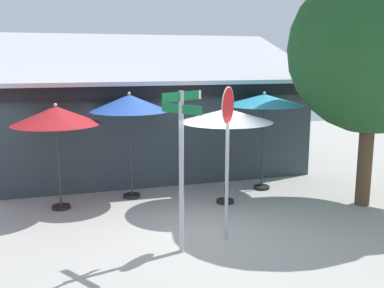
% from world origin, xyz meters
% --- Properties ---
extents(ground_plane, '(28.00, 28.00, 0.10)m').
position_xyz_m(ground_plane, '(0.00, 0.00, -0.05)').
color(ground_plane, '#ADA8A0').
extents(cafe_building, '(9.64, 4.76, 4.45)m').
position_xyz_m(cafe_building, '(-0.21, 5.34, 1.65)').
color(cafe_building, '#333D42').
rests_on(cafe_building, ground).
extents(street_sign_post, '(0.86, 0.81, 3.03)m').
position_xyz_m(street_sign_post, '(-0.95, -1.10, 1.87)').
color(street_sign_post, '#A8AAB2').
rests_on(street_sign_post, ground).
extents(stop_sign, '(0.47, 0.58, 3.07)m').
position_xyz_m(stop_sign, '(0.06, -0.77, 2.11)').
color(stop_sign, '#A8AAB2').
rests_on(stop_sign, ground).
extents(patio_umbrella_crimson_left, '(2.07, 2.07, 2.57)m').
position_xyz_m(patio_umbrella_crimson_left, '(-3.11, 2.11, 2.26)').
color(patio_umbrella_crimson_left, black).
rests_on(patio_umbrella_crimson_left, ground).
extents(patio_umbrella_royal_blue_center, '(2.00, 2.00, 2.77)m').
position_xyz_m(patio_umbrella_royal_blue_center, '(-1.32, 2.52, 2.46)').
color(patio_umbrella_royal_blue_center, black).
rests_on(patio_umbrella_royal_blue_center, ground).
extents(patio_umbrella_ivory_right, '(2.28, 2.28, 2.46)m').
position_xyz_m(patio_umbrella_ivory_right, '(0.87, 1.38, 2.21)').
color(patio_umbrella_ivory_right, black).
rests_on(patio_umbrella_ivory_right, ground).
extents(patio_umbrella_teal_far_right, '(2.13, 2.13, 2.72)m').
position_xyz_m(patio_umbrella_teal_far_right, '(2.29, 2.25, 2.46)').
color(patio_umbrella_teal_far_right, black).
rests_on(patio_umbrella_teal_far_right, ground).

